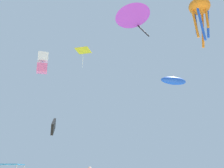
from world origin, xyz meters
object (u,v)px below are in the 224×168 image
(kite_box_white, at_px, (43,63))
(kite_diamond_yellow, at_px, (83,51))
(canopy_tent, at_px, (4,166))
(kite_octopus_orange, at_px, (200,9))
(kite_inflatable_blue, at_px, (174,81))
(kite_delta_purple, at_px, (132,14))
(kite_parafoil_black, at_px, (53,127))

(kite_box_white, distance_m, kite_diamond_yellow, 13.48)
(canopy_tent, bearing_deg, kite_octopus_orange, 12.25)
(kite_octopus_orange, bearing_deg, kite_box_white, -129.72)
(canopy_tent, relative_size, kite_inflatable_blue, 0.61)
(kite_delta_purple, height_order, kite_octopus_orange, kite_octopus_orange)
(kite_delta_purple, relative_size, kite_parafoil_black, 0.90)
(kite_parafoil_black, bearing_deg, kite_delta_purple, 23.34)
(kite_inflatable_blue, bearing_deg, kite_diamond_yellow, 153.31)
(kite_inflatable_blue, xyz_separation_m, kite_parafoil_black, (-18.68, -1.06, -8.00))
(kite_inflatable_blue, bearing_deg, kite_octopus_orange, -95.26)
(kite_diamond_yellow, bearing_deg, kite_delta_purple, 123.01)
(kite_delta_purple, height_order, kite_box_white, kite_box_white)
(kite_inflatable_blue, bearing_deg, kite_box_white, -174.01)
(kite_octopus_orange, xyz_separation_m, kite_inflatable_blue, (-0.94, 9.82, -6.99))
(canopy_tent, distance_m, kite_octopus_orange, 30.28)
(kite_box_white, height_order, kite_inflatable_blue, kite_box_white)
(canopy_tent, height_order, kite_delta_purple, kite_delta_purple)
(kite_octopus_orange, xyz_separation_m, kite_parafoil_black, (-19.63, 8.76, -14.99))
(canopy_tent, distance_m, kite_inflatable_blue, 28.77)
(kite_box_white, height_order, kite_parafoil_black, kite_box_white)
(kite_parafoil_black, bearing_deg, kite_box_white, -19.82)
(canopy_tent, xyz_separation_m, kite_delta_purple, (10.80, -3.27, 13.51))
(kite_delta_purple, xyz_separation_m, kite_parafoil_black, (-8.69, 16.75, -7.96))
(kite_octopus_orange, relative_size, kite_diamond_yellow, 1.97)
(kite_octopus_orange, height_order, kite_parafoil_black, kite_octopus_orange)
(kite_box_white, relative_size, kite_diamond_yellow, 0.85)
(kite_parafoil_black, bearing_deg, kite_inflatable_blue, 89.17)
(kite_octopus_orange, relative_size, kite_parafoil_black, 1.30)
(kite_delta_purple, xyz_separation_m, kite_octopus_orange, (10.94, 7.99, 7.03))
(canopy_tent, distance_m, kite_parafoil_black, 14.73)
(kite_parafoil_black, relative_size, kite_diamond_yellow, 1.52)
(kite_box_white, distance_m, kite_parafoil_black, 9.27)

